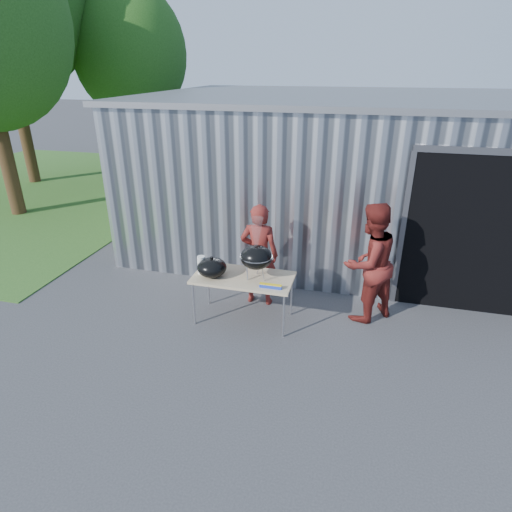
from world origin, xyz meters
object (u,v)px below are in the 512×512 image
(folding_table, at_px, (243,279))
(person_cook, at_px, (259,255))
(kettle_grill, at_px, (256,253))
(person_bystander, at_px, (369,263))

(folding_table, xyz_separation_m, person_cook, (0.09, 0.60, 0.14))
(kettle_grill, distance_m, person_bystander, 1.72)
(person_cook, height_order, person_bystander, person_bystander)
(folding_table, relative_size, kettle_grill, 1.58)
(person_cook, xyz_separation_m, person_bystander, (1.72, -0.04, 0.08))
(kettle_grill, xyz_separation_m, person_bystander, (1.61, 0.56, -0.23))
(kettle_grill, relative_size, person_cook, 0.55)
(kettle_grill, relative_size, person_bystander, 0.51)
(person_bystander, bearing_deg, kettle_grill, -24.53)
(folding_table, relative_size, person_bystander, 0.80)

